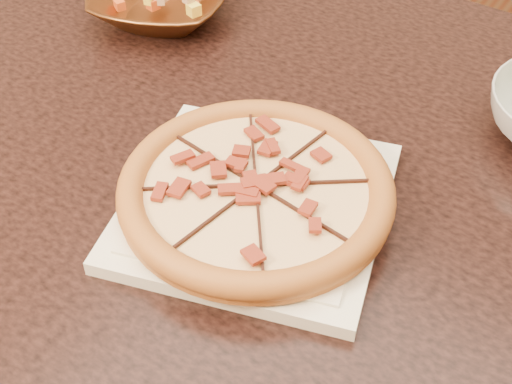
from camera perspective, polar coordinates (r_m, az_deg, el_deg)
floor at (r=1.58m, az=6.68°, el=-15.04°), size 4.00×4.00×0.02m
dining_table at (r=1.00m, az=-1.58°, el=1.29°), size 1.52×1.00×0.75m
plate at (r=0.81m, az=-0.00°, el=-0.99°), size 0.35×0.35×0.02m
pizza at (r=0.80m, az=0.00°, el=0.21°), size 0.31×0.31×0.03m
bronze_bowl at (r=1.16m, az=-7.59°, el=14.77°), size 0.27×0.27×0.05m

